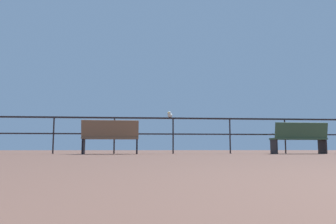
# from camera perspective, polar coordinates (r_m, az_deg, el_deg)

# --- Properties ---
(pier_railing) EXTENTS (23.40, 0.05, 1.11)m
(pier_railing) POSITION_cam_1_polar(r_m,az_deg,el_deg) (10.19, 5.93, -2.68)
(pier_railing) COLOR black
(pier_railing) RESTS_ON ground_plane
(bench_near_left) EXTENTS (1.58, 0.62, 0.94)m
(bench_near_left) POSITION_cam_1_polar(r_m,az_deg,el_deg) (9.26, -10.08, -4.09)
(bench_near_left) COLOR brown
(bench_near_left) RESTS_ON ground_plane
(bench_near_right) EXTENTS (1.63, 0.67, 0.91)m
(bench_near_right) POSITION_cam_1_polar(r_m,az_deg,el_deg) (10.39, 22.07, -4.02)
(bench_near_right) COLOR #355035
(bench_near_right) RESTS_ON ground_plane
(seagull_on_rail) EXTENTS (0.22, 0.39, 0.19)m
(seagull_on_rail) POSITION_cam_1_polar(r_m,az_deg,el_deg) (10.06, 0.30, -0.48)
(seagull_on_rail) COLOR silver
(seagull_on_rail) RESTS_ON pier_railing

